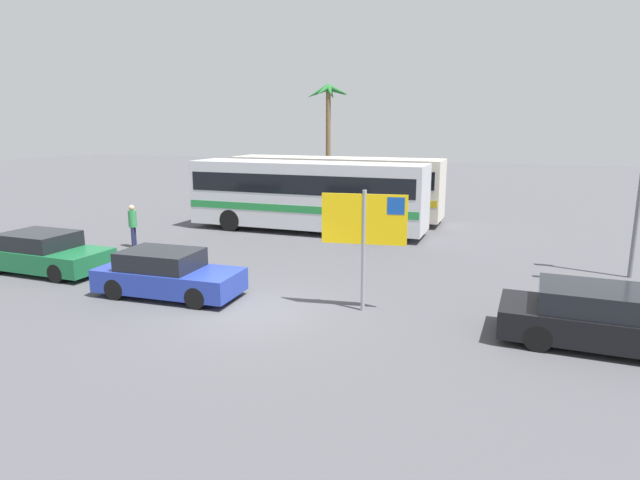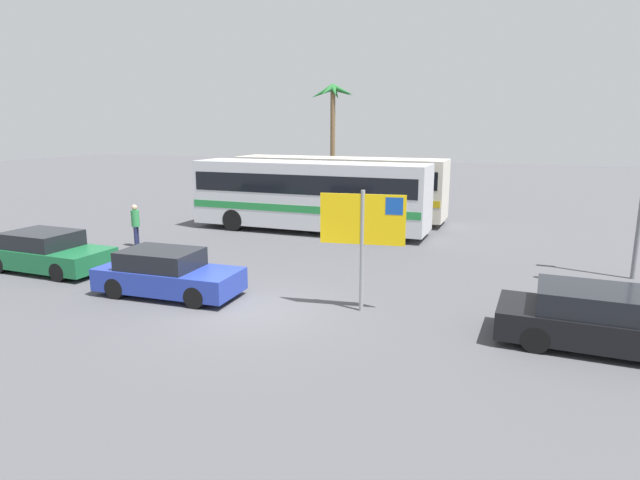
{
  "view_description": "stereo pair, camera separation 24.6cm",
  "coord_description": "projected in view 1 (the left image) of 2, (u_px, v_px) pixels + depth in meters",
  "views": [
    {
      "loc": [
        6.51,
        -11.91,
        4.82
      ],
      "look_at": [
        0.87,
        3.35,
        1.3
      ],
      "focal_mm": 30.04,
      "sensor_mm": 36.0,
      "label": 1
    },
    {
      "loc": [
        6.74,
        -11.83,
        4.82
      ],
      "look_at": [
        0.87,
        3.35,
        1.3
      ],
      "focal_mm": 30.04,
      "sensor_mm": 36.0,
      "label": 2
    }
  ],
  "objects": [
    {
      "name": "bus_front_coach",
      "position": [
        306.0,
        193.0,
        24.25
      ],
      "size": [
        10.81,
        2.44,
        3.17
      ],
      "color": "silver",
      "rests_on": "ground"
    },
    {
      "name": "ferry_sign",
      "position": [
        366.0,
        224.0,
        13.69
      ],
      "size": [
        2.19,
        0.38,
        3.2
      ],
      "rotation": [
        0.0,
        0.0,
        0.15
      ],
      "color": "gray",
      "rests_on": "ground"
    },
    {
      "name": "car_green",
      "position": [
        44.0,
        253.0,
        17.79
      ],
      "size": [
        4.3,
        1.94,
        1.32
      ],
      "rotation": [
        0.0,
        0.0,
        -0.02
      ],
      "color": "#196638",
      "rests_on": "ground"
    },
    {
      "name": "palm_tree_seaside",
      "position": [
        328.0,
        106.0,
        34.75
      ],
      "size": [
        3.04,
        3.01,
        7.39
      ],
      "color": "brown",
      "rests_on": "ground"
    },
    {
      "name": "car_black",
      "position": [
        604.0,
        319.0,
        11.78
      ],
      "size": [
        4.58,
        1.99,
        1.32
      ],
      "rotation": [
        0.0,
        0.0,
        -0.03
      ],
      "color": "black",
      "rests_on": "ground"
    },
    {
      "name": "pedestrian_crossing_lot",
      "position": [
        133.0,
        222.0,
        21.26
      ],
      "size": [
        0.32,
        0.32,
        1.71
      ],
      "rotation": [
        0.0,
        0.0,
        0.3
      ],
      "color": "#1E2347",
      "rests_on": "ground"
    },
    {
      "name": "car_blue",
      "position": [
        167.0,
        274.0,
        15.27
      ],
      "size": [
        4.21,
        1.87,
        1.32
      ],
      "rotation": [
        0.0,
        0.0,
        0.04
      ],
      "color": "#23389E",
      "rests_on": "ground"
    },
    {
      "name": "bus_rear_coach",
      "position": [
        336.0,
        185.0,
        27.4
      ],
      "size": [
        10.81,
        2.44,
        3.17
      ],
      "color": "silver",
      "rests_on": "ground"
    },
    {
      "name": "ground",
      "position": [
        245.0,
        311.0,
        14.15
      ],
      "size": [
        120.0,
        120.0,
        0.0
      ],
      "primitive_type": "plane",
      "color": "#4C4C51"
    }
  ]
}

